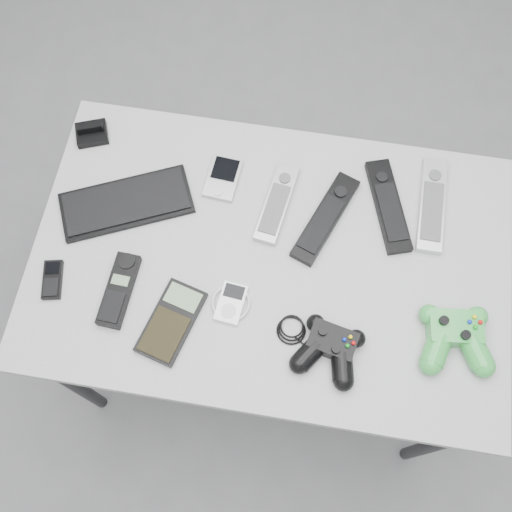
% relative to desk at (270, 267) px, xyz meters
% --- Properties ---
extents(floor, '(3.50, 3.50, 0.00)m').
position_rel_desk_xyz_m(floor, '(0.05, 0.08, -0.65)').
color(floor, slate).
rests_on(floor, ground).
extents(desk, '(1.07, 0.69, 0.72)m').
position_rel_desk_xyz_m(desk, '(0.00, 0.00, 0.00)').
color(desk, gray).
rests_on(desk, floor).
extents(pda_keyboard, '(0.32, 0.24, 0.02)m').
position_rel_desk_xyz_m(pda_keyboard, '(-0.35, 0.08, 0.07)').
color(pda_keyboard, black).
rests_on(pda_keyboard, desk).
extents(dock_bracket, '(0.09, 0.09, 0.04)m').
position_rel_desk_xyz_m(dock_bracket, '(-0.48, 0.25, 0.08)').
color(dock_bracket, black).
rests_on(dock_bracket, desk).
extents(pda, '(0.08, 0.12, 0.02)m').
position_rel_desk_xyz_m(pda, '(-0.14, 0.18, 0.07)').
color(pda, '#A4A3AA').
rests_on(pda, desk).
extents(remote_silver_a, '(0.08, 0.21, 0.02)m').
position_rel_desk_xyz_m(remote_silver_a, '(-0.01, 0.13, 0.07)').
color(remote_silver_a, '#A4A3AA').
rests_on(remote_silver_a, desk).
extents(remote_black_a, '(0.14, 0.24, 0.02)m').
position_rel_desk_xyz_m(remote_black_a, '(0.11, 0.11, 0.07)').
color(remote_black_a, black).
rests_on(remote_black_a, desk).
extents(remote_black_b, '(0.13, 0.24, 0.02)m').
position_rel_desk_xyz_m(remote_black_b, '(0.25, 0.17, 0.07)').
color(remote_black_b, black).
rests_on(remote_black_b, desk).
extents(remote_silver_b, '(0.06, 0.24, 0.02)m').
position_rel_desk_xyz_m(remote_silver_b, '(0.35, 0.19, 0.07)').
color(remote_silver_b, '#B5B5BC').
rests_on(remote_silver_b, desk).
extents(mobile_phone, '(0.06, 0.10, 0.02)m').
position_rel_desk_xyz_m(mobile_phone, '(-0.46, -0.13, 0.07)').
color(mobile_phone, black).
rests_on(mobile_phone, desk).
extents(cordless_handset, '(0.06, 0.17, 0.03)m').
position_rel_desk_xyz_m(cordless_handset, '(-0.31, -0.13, 0.08)').
color(cordless_handset, black).
rests_on(cordless_handset, desk).
extents(calculator, '(0.13, 0.19, 0.02)m').
position_rel_desk_xyz_m(calculator, '(-0.19, -0.18, 0.07)').
color(calculator, black).
rests_on(calculator, desk).
extents(mp3_player, '(0.09, 0.10, 0.02)m').
position_rel_desk_xyz_m(mp3_player, '(-0.07, -0.12, 0.07)').
color(mp3_player, white).
rests_on(mp3_player, desk).
extents(controller_black, '(0.26, 0.19, 0.05)m').
position_rel_desk_xyz_m(controller_black, '(0.15, -0.19, 0.09)').
color(controller_black, black).
rests_on(controller_black, desk).
extents(controller_green, '(0.17, 0.18, 0.05)m').
position_rel_desk_xyz_m(controller_green, '(0.41, -0.12, 0.09)').
color(controller_green, '#24872A').
rests_on(controller_green, desk).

